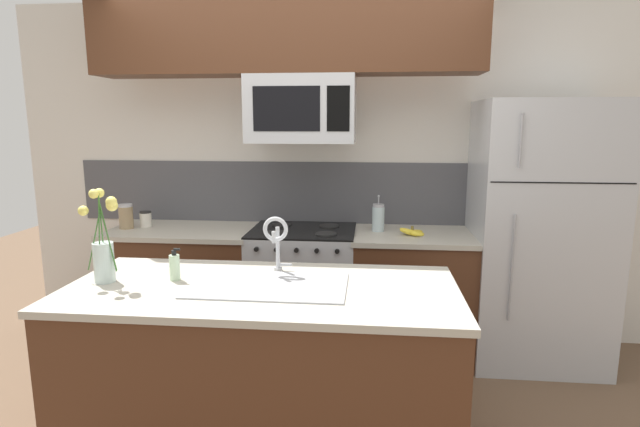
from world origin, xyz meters
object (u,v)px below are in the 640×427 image
object	(u,v)px
refrigerator	(538,234)
banana_bunch	(412,232)
storage_jar_tall	(126,216)
storage_jar_medium	(146,219)
microwave	(302,110)
flower_vase	(104,252)
french_press	(378,218)
sink_faucet	(277,237)
stove_range	(303,290)
dish_soap_bottle	(175,267)

from	to	relation	value
refrigerator	banana_bunch	bearing A→B (deg)	-174.81
storage_jar_tall	storage_jar_medium	world-z (taller)	storage_jar_tall
microwave	storage_jar_tall	bearing A→B (deg)	-179.40
flower_vase	french_press	bearing A→B (deg)	44.10
french_press	sink_faucet	bearing A→B (deg)	-116.38
storage_jar_tall	sink_faucet	bearing A→B (deg)	-36.76
storage_jar_tall	flower_vase	world-z (taller)	flower_vase
microwave	banana_bunch	world-z (taller)	microwave
stove_range	microwave	size ratio (longest dim) A/B	1.25
refrigerator	microwave	bearing A→B (deg)	-178.59
storage_jar_tall	banana_bunch	bearing A→B (deg)	-0.68
storage_jar_tall	flower_vase	size ratio (longest dim) A/B	0.39
storage_jar_tall	french_press	world-z (taller)	french_press
sink_faucet	stove_range	bearing A→B (deg)	90.29
storage_jar_tall	banana_bunch	xyz separation A→B (m)	(2.11, -0.03, -0.07)
refrigerator	french_press	world-z (taller)	refrigerator
microwave	sink_faucet	bearing A→B (deg)	-89.71
banana_bunch	flower_vase	distance (m)	2.01
storage_jar_tall	banana_bunch	distance (m)	2.11
refrigerator	storage_jar_medium	size ratio (longest dim) A/B	15.56
refrigerator	french_press	bearing A→B (deg)	177.95
banana_bunch	french_press	xyz separation A→B (m)	(-0.24, 0.12, 0.08)
storage_jar_medium	sink_faucet	xyz separation A→B (m)	(1.22, -1.07, 0.14)
stove_range	banana_bunch	xyz separation A→B (m)	(0.78, -0.06, 0.47)
sink_faucet	dish_soap_bottle	size ratio (longest dim) A/B	1.85
refrigerator	sink_faucet	distance (m)	1.97
storage_jar_tall	sink_faucet	distance (m)	1.67
banana_bunch	french_press	world-z (taller)	french_press
microwave	flower_vase	bearing A→B (deg)	-123.40
microwave	refrigerator	world-z (taller)	microwave
stove_range	banana_bunch	size ratio (longest dim) A/B	4.86
storage_jar_medium	dish_soap_bottle	distance (m)	1.43
french_press	banana_bunch	bearing A→B (deg)	-26.83
storage_jar_medium	sink_faucet	distance (m)	1.63
refrigerator	storage_jar_medium	bearing A→B (deg)	179.64
storage_jar_medium	flower_vase	world-z (taller)	flower_vase
microwave	french_press	xyz separation A→B (m)	(0.55, 0.08, -0.77)
microwave	dish_soap_bottle	xyz separation A→B (m)	(-0.49, -1.18, -0.80)
stove_range	sink_faucet	bearing A→B (deg)	-89.71
storage_jar_tall	flower_vase	distance (m)	1.33
stove_range	banana_bunch	distance (m)	0.92
flower_vase	dish_soap_bottle	bearing A→B (deg)	10.99
french_press	flower_vase	bearing A→B (deg)	-135.90
banana_bunch	sink_faucet	size ratio (longest dim) A/B	0.63
storage_jar_tall	dish_soap_bottle	xyz separation A→B (m)	(0.84, -1.17, -0.02)
stove_range	flower_vase	distance (m)	1.62
storage_jar_tall	storage_jar_medium	bearing A→B (deg)	31.74
stove_range	sink_faucet	world-z (taller)	sink_faucet
banana_bunch	dish_soap_bottle	distance (m)	1.71
refrigerator	dish_soap_bottle	world-z (taller)	refrigerator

